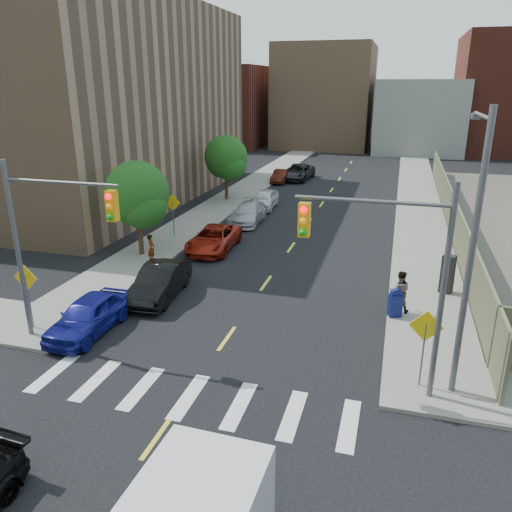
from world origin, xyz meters
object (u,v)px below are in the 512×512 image
Objects in this scene: parked_car_grey at (297,172)px; payphone at (447,274)px; pedestrian_west at (151,249)px; parked_car_silver at (248,213)px; parked_car_white at (265,199)px; parked_car_blue at (88,315)px; pedestrian_east at (400,291)px; parked_car_red at (214,239)px; parked_car_maroon at (281,176)px; parked_car_black at (160,282)px; mailbox at (395,303)px.

payphone is at bearing -60.14° from parked_car_grey.
pedestrian_west is at bearing -155.76° from payphone.
parked_car_silver is 1.12× the size of parked_car_white.
parked_car_blue is 2.36× the size of payphone.
parked_car_red is at bearing -31.20° from pedestrian_east.
parked_car_maroon is at bearing 92.77° from parked_car_silver.
parked_car_maroon is at bearing 91.07° from parked_car_red.
parked_car_black is 1.07× the size of parked_car_white.
mailbox is 0.68× the size of pedestrian_east.
parked_car_red is 2.74× the size of pedestrian_east.
pedestrian_east is (0.13, 0.56, 0.31)m from mailbox.
parked_car_silver is at bearing 85.63° from parked_car_blue.
parked_car_grey reaches higher than parked_car_silver.
parked_car_blue is 0.93× the size of parked_car_black.
parked_car_silver is at bearing 86.59° from parked_car_red.
parked_car_silver is 17.67m from parked_car_grey.
mailbox is (10.50, -17.73, 0.02)m from parked_car_white.
parked_car_grey reaches higher than parked_car_blue.
parked_car_maroon is at bearing -117.89° from parked_car_grey.
pedestrian_east is (10.81, -6.09, 0.37)m from parked_car_red.
parked_car_black is at bearing -91.44° from parked_car_red.
parked_car_maroon is at bearing 90.55° from mailbox.
parked_car_grey is 32.05m from pedestrian_east.
parked_car_white reaches higher than parked_car_red.
pedestrian_east reaches higher than mailbox.
parked_car_black is 2.53× the size of payphone.
mailbox is (11.80, -28.78, 0.12)m from parked_car_maroon.
payphone reaches higher than parked_car_grey.
parked_car_red is 2.74× the size of payphone.
pedestrian_east reaches higher than parked_car_maroon.
parked_car_red is (1.12, 11.23, -0.04)m from parked_car_blue.
parked_car_red is at bearing -85.46° from parked_car_grey.
parked_car_red is 22.15m from parked_car_maroon.
parked_car_maroon is at bearing 89.83° from parked_car_blue.
parked_car_red is at bearing -53.61° from pedestrian_west.
pedestrian_east is at bearing -60.21° from parked_car_white.
payphone is 1.12× the size of pedestrian_west.
parked_car_red reaches higher than parked_car_maroon.
parked_car_maroon is 25.68m from pedestrian_west.
parked_car_red is at bearing -88.13° from parked_car_maroon.
pedestrian_east is at bearing -68.11° from parked_car_maroon.
parked_car_grey is (1.30, 35.37, 0.04)m from parked_car_blue.
parked_car_white is 3.47× the size of mailbox.
parked_car_grey is at bearing 87.74° from parked_car_red.
parked_car_silver is 2.65× the size of payphone.
parked_car_blue is 13.00m from pedestrian_east.
parked_car_white is at bearing 155.08° from payphone.
pedestrian_east reaches higher than parked_car_white.
parked_car_blue reaches higher than parked_car_red.
parked_car_blue is 12.66m from mailbox.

